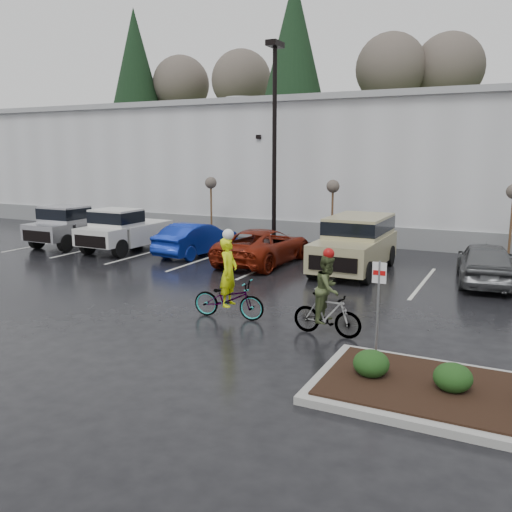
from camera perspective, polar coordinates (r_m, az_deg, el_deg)
The scene contains 17 objects.
ground at distance 13.35m, azimuth -3.95°, elevation -8.54°, with size 120.00×120.00×0.00m, color black.
warehouse at distance 33.47m, azimuth 15.55°, elevation 9.14°, with size 60.50×15.50×7.20m.
wooded_ridge at distance 56.23m, azimuth 20.07°, elevation 8.76°, with size 80.00×25.00×6.00m, color #283A18.
lamppost at distance 25.13m, azimuth 1.96°, elevation 13.73°, with size 0.50×1.00×9.22m.
sapling_west at distance 27.91m, azimuth -4.78°, elevation 7.34°, with size 0.60×0.60×3.20m.
sapling_mid at distance 25.18m, azimuth 8.09°, elevation 6.89°, with size 0.60×0.60×3.20m.
shrub_a at distance 10.90m, azimuth 12.03°, elevation -11.01°, with size 0.70×0.70×0.52m, color #133512.
shrub_b at distance 10.68m, azimuth 20.01°, elevation -11.93°, with size 0.70×0.70×0.52m, color #133512.
fire_lane_sign at distance 11.75m, azimuth 12.75°, elevation -4.33°, with size 0.30×0.05×2.20m.
pickup_silver at distance 27.73m, azimuth -18.15°, elevation 3.18°, with size 2.10×5.20×1.96m, color #ADADB5, non-canonical shape.
pickup_white at distance 25.61m, azimuth -13.13°, elevation 2.84°, with size 2.10×5.20×1.96m, color silver, non-canonical shape.
car_blue at distance 23.81m, azimuth -6.29°, elevation 1.82°, with size 1.51×4.32×1.42m, color navy.
car_red at distance 21.83m, azimuth 0.80°, elevation 1.05°, with size 2.35×5.10×1.42m, color maroon.
suv_tan at distance 20.62m, azimuth 10.31°, elevation 1.20°, with size 2.20×5.10×2.06m, color tan, non-canonical shape.
car_grey at distance 20.02m, azimuth 22.99°, elevation -0.64°, with size 1.73×4.31×1.47m, color #5A5C5F.
cyclist_hivis at distance 14.64m, azimuth -2.89°, elevation -3.70°, with size 2.08×0.92×2.44m.
cyclist_olive at distance 13.35m, azimuth 7.52°, elevation -4.99°, with size 1.69×0.81×2.18m.
Camera 1 is at (6.39, -10.85, 4.43)m, focal length 38.00 mm.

